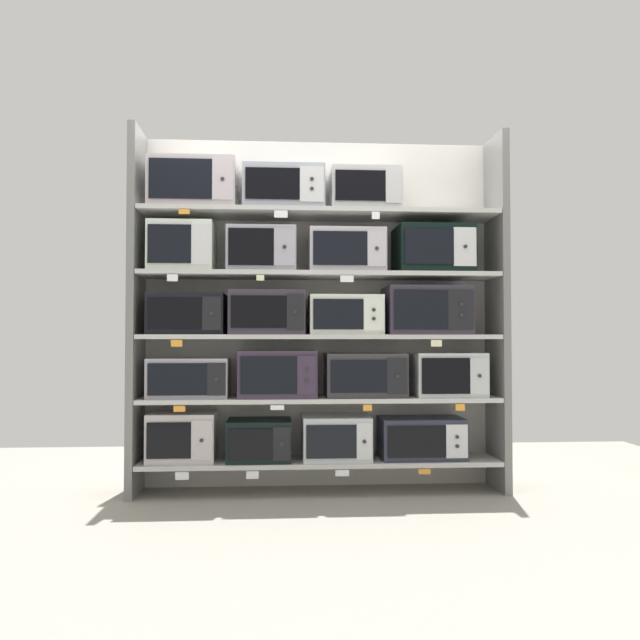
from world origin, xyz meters
TOP-DOWN VIEW (x-y plane):
  - ground at (0.00, -1.00)m, footprint 6.40×6.00m
  - back_panel at (0.00, 0.22)m, footprint 2.60×0.04m
  - upright_left at (-1.23, 0.00)m, footprint 0.05×0.40m
  - upright_right at (1.23, 0.00)m, footprint 0.05×0.40m
  - shelf_0 at (0.00, 0.00)m, footprint 2.40×0.40m
  - microwave_0 at (-0.92, -0.00)m, footprint 0.44×0.34m
  - microwave_1 at (-0.41, -0.00)m, footprint 0.43×0.38m
  - microwave_2 at (0.11, -0.00)m, footprint 0.45×0.39m
  - microwave_3 at (0.69, -0.00)m, footprint 0.56×0.36m
  - price_tag_0 at (-0.89, -0.21)m, footprint 0.09×0.00m
  - price_tag_1 at (-0.45, -0.21)m, footprint 0.08×0.00m
  - price_tag_2 at (0.13, -0.21)m, footprint 0.09×0.00m
  - price_tag_3 at (0.67, -0.21)m, footprint 0.08×0.00m
  - shelf_1 at (0.00, 0.00)m, footprint 2.40×0.40m
  - microwave_4 at (-0.88, -0.00)m, footprint 0.53×0.35m
  - microwave_5 at (-0.29, -0.00)m, footprint 0.52×0.41m
  - microwave_6 at (0.30, -0.00)m, footprint 0.54×0.37m
  - microwave_7 at (0.87, -0.00)m, footprint 0.47×0.39m
  - price_tag_4 at (-0.91, -0.21)m, footprint 0.07×0.00m
  - price_tag_5 at (-0.29, -0.21)m, footprint 0.09×0.00m
  - price_tag_6 at (0.30, -0.21)m, footprint 0.06×0.00m
  - price_tag_7 at (0.91, -0.21)m, footprint 0.06×0.00m
  - shelf_2 at (0.00, 0.00)m, footprint 2.40×0.40m
  - microwave_8 at (-0.89, -0.00)m, footprint 0.50×0.38m
  - microwave_9 at (-0.36, -0.00)m, footprint 0.50×0.43m
  - microwave_10 at (0.17, -0.00)m, footprint 0.49×0.37m
  - microwave_11 at (0.73, -0.00)m, footprint 0.56×0.43m
  - price_tag_8 at (-0.93, -0.21)m, footprint 0.07×0.00m
  - price_tag_9 at (0.75, -0.21)m, footprint 0.07×0.00m
  - shelf_3 at (0.00, 0.00)m, footprint 2.40×0.40m
  - microwave_12 at (-0.93, -0.00)m, footprint 0.43×0.36m
  - microwave_13 at (-0.40, -0.00)m, footprint 0.46×0.38m
  - microwave_14 at (0.18, -0.00)m, footprint 0.51×0.36m
  - microwave_15 at (0.78, -0.00)m, footprint 0.51×0.41m
  - price_tag_10 at (-0.96, -0.21)m, footprint 0.07×0.00m
  - price_tag_11 at (-0.40, -0.21)m, footprint 0.05×0.00m
  - price_tag_12 at (0.16, -0.21)m, footprint 0.09×0.00m
  - shelf_4 at (0.00, 0.00)m, footprint 2.40×0.40m
  - microwave_16 at (-0.85, -0.00)m, footprint 0.57×0.40m
  - microwave_17 at (-0.25, -0.00)m, footprint 0.54×0.38m
  - microwave_18 at (0.30, -0.00)m, footprint 0.47×0.37m
  - price_tag_13 at (-0.89, -0.21)m, footprint 0.07×0.00m
  - price_tag_14 at (-0.27, -0.21)m, footprint 0.09×0.00m
  - price_tag_15 at (0.35, -0.21)m, footprint 0.05×0.00m

SIDE VIEW (x-z plane):
  - ground at x=0.00m, z-range -0.02..0.00m
  - price_tag_1 at x=-0.45m, z-range 0.14..0.18m
  - price_tag_0 at x=-0.89m, z-range 0.14..0.18m
  - price_tag_2 at x=0.13m, z-range 0.15..0.18m
  - price_tag_3 at x=0.67m, z-range 0.15..0.18m
  - shelf_0 at x=0.00m, z-range 0.19..0.22m
  - microwave_1 at x=-0.41m, z-range 0.22..0.49m
  - microwave_3 at x=0.69m, z-range 0.22..0.49m
  - microwave_2 at x=0.11m, z-range 0.22..0.51m
  - microwave_0 at x=-0.92m, z-range 0.22..0.54m
  - price_tag_7 at x=0.91m, z-range 0.56..0.60m
  - price_tag_6 at x=0.30m, z-range 0.56..0.60m
  - price_tag_4 at x=-0.91m, z-range 0.57..0.60m
  - price_tag_5 at x=-0.29m, z-range 0.57..0.60m
  - shelf_1 at x=0.00m, z-range 0.61..0.64m
  - microwave_4 at x=-0.88m, z-range 0.64..0.90m
  - microwave_6 at x=0.30m, z-range 0.64..0.93m
  - microwave_7 at x=0.87m, z-range 0.64..0.93m
  - microwave_5 at x=-0.29m, z-range 0.64..0.95m
  - price_tag_9 at x=0.75m, z-range 0.98..1.02m
  - price_tag_8 at x=-0.93m, z-range 0.98..1.02m
  - shelf_2 at x=0.00m, z-range 1.03..1.06m
  - microwave_10 at x=0.17m, z-range 1.06..1.32m
  - microwave_8 at x=-0.89m, z-range 1.06..1.33m
  - microwave_9 at x=-0.36m, z-range 1.06..1.35m
  - back_panel at x=0.00m, z-range 0.00..2.44m
  - upright_left at x=-1.23m, z-range 0.00..2.44m
  - upright_right at x=1.23m, z-range 0.00..2.44m
  - microwave_11 at x=0.73m, z-range 1.06..1.39m
  - price_tag_10 at x=-0.96m, z-range 1.40..1.44m
  - price_tag_12 at x=0.16m, z-range 1.40..1.44m
  - price_tag_11 at x=-0.40m, z-range 1.41..1.44m
  - shelf_3 at x=0.00m, z-range 1.45..1.48m
  - microwave_14 at x=0.18m, z-range 1.48..1.77m
  - microwave_13 at x=-0.40m, z-range 1.48..1.78m
  - microwave_15 at x=0.78m, z-range 1.48..1.80m
  - microwave_12 at x=-0.93m, z-range 1.48..1.81m
  - price_tag_15 at x=0.35m, z-range 1.81..1.86m
  - price_tag_14 at x=-0.27m, z-range 1.82..1.86m
  - price_tag_13 at x=-0.89m, z-range 1.83..1.86m
  - shelf_4 at x=0.00m, z-range 1.87..1.90m
  - microwave_18 at x=0.30m, z-range 1.90..2.18m
  - microwave_17 at x=-0.25m, z-range 1.90..2.19m
  - microwave_16 at x=-0.85m, z-range 1.90..2.23m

